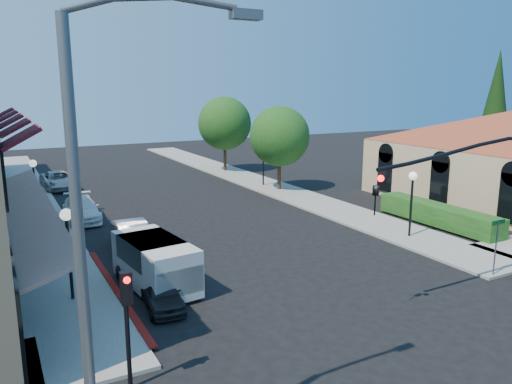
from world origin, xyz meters
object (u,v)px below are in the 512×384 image
cobra_streetlight (100,239)px  lamppost_left_far (34,173)px  lamppost_right_near (412,187)px  parked_car_c (81,209)px  white_van (156,261)px  lamppost_right_far (263,153)px  parked_car_a (161,293)px  secondary_signal (127,309)px  parked_car_b (133,236)px  lamppost_left_near (67,231)px  signal_mast_arm (491,189)px  conifer_far (496,105)px  street_tree_b (225,123)px  street_tree_a (280,136)px  parked_car_d (58,180)px  street_name_sign (497,238)px

cobra_streetlight → lamppost_left_far: (0.65, 24.00, -2.53)m
lamppost_right_near → parked_car_c: 19.09m
white_van → lamppost_right_far: bearing=49.6°
parked_car_a → lamppost_left_far: bearing=105.9°
parked_car_c → lamppost_right_near: bearing=-36.0°
secondary_signal → parked_car_c: size_ratio=0.70×
cobra_streetlight → parked_car_b: size_ratio=2.23×
lamppost_left_near → white_van: size_ratio=0.76×
lamppost_right_near → white_van: lamppost_right_near is taller
lamppost_right_near → signal_mast_arm: bearing=-112.1°
lamppost_left_near → parked_car_b: (3.59, 5.00, -2.05)m
lamppost_right_far → parked_car_a: (-14.20, -18.00, -2.20)m
conifer_far → lamppost_left_near: 38.02m
cobra_streetlight → parked_car_a: size_ratio=2.94×
secondary_signal → lamppost_left_far: (-0.50, 20.59, 0.42)m
street_tree_b → lamppost_left_far: (-17.30, -10.00, -1.81)m
lamppost_right_far → secondary_signal: bearing=-126.1°
lamppost_left_far → parked_car_b: lamppost_left_far is taller
street_tree_b → lamppost_left_near: bearing=-125.8°
parked_car_b → conifer_far: bearing=11.9°
parked_car_c → parked_car_a: bearing=-84.7°
street_tree_a → parked_car_d: size_ratio=1.33×
parked_car_a → street_name_sign: bearing=-10.1°
white_van → secondary_signal: bearing=-112.6°
conifer_far → street_tree_a: conifer_far is taller
lamppost_left_near → parked_car_d: bearing=84.2°
lamppost_right_near → parked_car_a: (-14.20, -2.00, -2.20)m
street_tree_b → lamppost_right_near: street_tree_b is taller
parked_car_b → parked_car_d: bearing=97.4°
conifer_far → parked_car_c: 34.73m
lamppost_left_near → parked_car_c: size_ratio=0.75×
secondary_signal → lamppost_right_near: 17.77m
signal_mast_arm → parked_car_b: 16.12m
lamppost_right_far → street_name_sign: bearing=-92.6°
street_name_sign → parked_car_a: bearing=163.9°
cobra_streetlight → white_van: bearing=68.7°
street_name_sign → white_van: 14.01m
conifer_far → white_van: conifer_far is taller
lamppost_left_near → street_tree_a: bearing=39.0°
signal_mast_arm → secondary_signal: size_ratio=2.41×
street_tree_a → cobra_streetlight: cobra_streetlight is taller
parked_car_c → parked_car_d: bearing=93.2°
lamppost_right_near → parked_car_c: (-14.70, 12.00, -2.05)m
secondary_signal → lamppost_right_near: lamppost_right_near is taller
street_tree_b → street_name_sign: (-1.30, -29.80, -2.85)m
cobra_streetlight → parked_car_c: 22.66m
conifer_far → parked_car_a: conifer_far is taller
street_name_sign → lamppost_left_near: 17.05m
signal_mast_arm → parked_car_d: bearing=112.4°
lamppost_left_near → parked_car_b: size_ratio=0.85×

